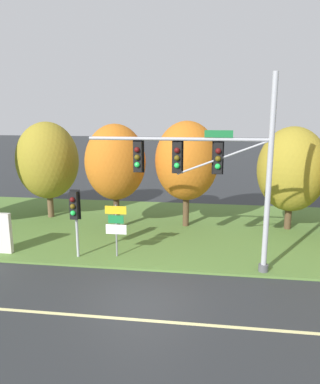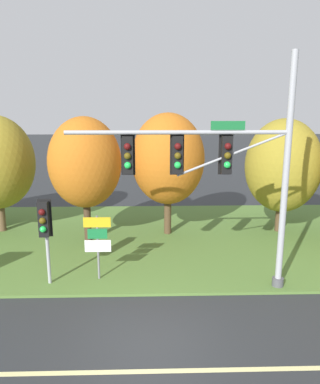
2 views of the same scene
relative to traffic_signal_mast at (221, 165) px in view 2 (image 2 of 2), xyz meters
The scene contains 9 objects.
ground_plane 5.82m from the traffic_signal_mast, 128.30° to the right, with size 160.00×160.00×0.00m, color #282B2D.
lane_stripe 6.51m from the traffic_signal_mast, 119.31° to the right, with size 36.00×0.16×0.01m, color beige.
grass_verge 7.26m from the traffic_signal_mast, 113.75° to the left, with size 48.00×11.50×0.10m, color #517533.
traffic_signal_mast is the anchor object (origin of this frame).
pedestrian_signal_near_kerb 6.32m from the traffic_signal_mast, behind, with size 0.46×0.55×3.12m.
route_sign_post 5.12m from the traffic_signal_mast, 169.95° to the left, with size 0.98×0.08×2.41m.
tree_behind_signpost 7.18m from the traffic_signal_mast, 137.47° to the left, with size 3.31×3.31×5.80m.
tree_mid_verge 6.00m from the traffic_signal_mast, 104.07° to the left, with size 3.52×3.52×5.94m.
tree_tall_centre 7.42m from the traffic_signal_mast, 54.81° to the left, with size 3.69×3.69×5.67m.
Camera 2 is at (-0.01, -9.11, 6.29)m, focal length 35.00 mm.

